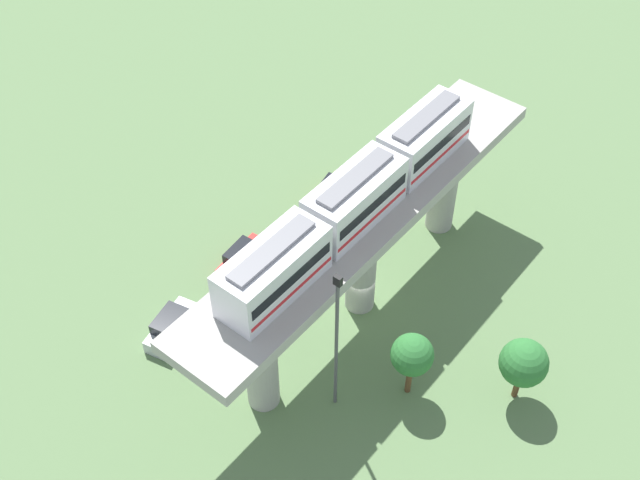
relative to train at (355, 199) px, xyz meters
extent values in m
plane|color=#5B7A4C|center=(0.00, -1.00, -10.11)|extent=(120.00, 120.00, 0.00)
cylinder|color=#A8A59E|center=(0.00, -10.37, -6.22)|extent=(1.90, 1.90, 7.78)
cylinder|color=#A8A59E|center=(0.00, -1.00, -6.22)|extent=(1.90, 1.90, 7.78)
cylinder|color=#A8A59E|center=(0.00, 8.38, -6.22)|extent=(1.90, 1.90, 7.78)
cube|color=#A8A59E|center=(0.00, -1.00, -1.93)|extent=(5.20, 28.85, 0.80)
cube|color=silver|center=(0.00, -6.95, -0.03)|extent=(2.60, 6.60, 3.00)
cube|color=black|center=(0.00, -6.95, 0.22)|extent=(2.64, 6.07, 0.70)
cube|color=red|center=(0.00, -6.95, -0.78)|extent=(2.64, 6.34, 0.24)
cube|color=slate|center=(0.00, -6.95, 1.59)|extent=(1.10, 5.61, 0.24)
cube|color=silver|center=(0.00, 0.00, -0.03)|extent=(2.60, 6.60, 3.00)
cube|color=black|center=(0.00, 0.00, 0.22)|extent=(2.64, 6.07, 0.70)
cube|color=red|center=(0.00, 0.00, -0.78)|extent=(2.64, 6.34, 0.24)
cube|color=slate|center=(0.00, 0.00, 1.59)|extent=(1.10, 5.61, 0.24)
cube|color=silver|center=(0.00, 6.95, -0.03)|extent=(2.60, 6.60, 3.00)
cube|color=black|center=(0.00, 6.95, 0.22)|extent=(2.64, 6.07, 0.70)
cube|color=red|center=(0.00, 6.95, -0.78)|extent=(2.64, 6.34, 0.24)
cube|color=slate|center=(0.00, 6.95, 1.59)|extent=(1.10, 5.61, 0.24)
cube|color=red|center=(8.00, 1.28, -9.61)|extent=(2.20, 4.35, 1.00)
cube|color=black|center=(8.00, 1.43, -8.73)|extent=(1.86, 2.45, 0.76)
cube|color=orange|center=(7.33, -7.49, -9.61)|extent=(2.63, 4.48, 1.00)
cube|color=black|center=(7.33, -7.34, -8.73)|extent=(2.08, 2.59, 0.76)
cube|color=#B2B5BA|center=(7.59, 8.32, -9.61)|extent=(2.70, 4.50, 1.00)
cube|color=black|center=(7.59, 8.47, -8.73)|extent=(2.11, 2.61, 0.76)
cylinder|color=brown|center=(-11.42, -1.15, -8.87)|extent=(0.36, 0.36, 2.48)
sphere|color=#2D7233|center=(-11.42, -1.15, -6.85)|extent=(2.84, 2.84, 2.84)
cylinder|color=brown|center=(-6.29, 2.57, -8.66)|extent=(0.36, 0.36, 2.89)
sphere|color=#2D7233|center=(-6.29, 2.57, -6.53)|extent=(2.52, 2.52, 2.52)
cylinder|color=#4C4C51|center=(-3.40, 5.90, -4.82)|extent=(0.20, 0.20, 10.58)
cube|color=black|center=(-3.40, 5.90, 0.77)|extent=(0.44, 0.28, 0.60)
camera|label=1|loc=(-19.66, 27.46, 31.82)|focal=46.50mm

